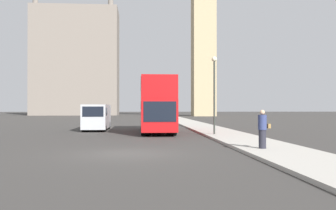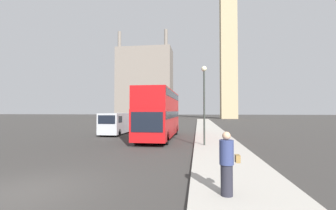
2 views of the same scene
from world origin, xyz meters
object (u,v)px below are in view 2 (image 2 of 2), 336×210
Objects in this scene: red_double_decker_bus at (160,112)px; clock_tower at (228,18)px; pedestrian at (227,164)px; white_van at (117,123)px; street_lamp at (204,93)px.

clock_tower is at bearing 76.40° from red_double_decker_bus.
pedestrian is at bearing -72.64° from red_double_decker_bus.
white_van is 18.69m from pedestrian.
clock_tower is 75.49m from pedestrian.
street_lamp is at bearing -48.30° from red_double_decker_bus.
clock_tower is 63.23m from white_van.
street_lamp is (3.81, -4.28, 1.35)m from red_double_decker_bus.
white_van is 11.67m from street_lamp.
pedestrian is at bearing -60.41° from white_van.
red_double_decker_bus is 1.82× the size of white_van.
pedestrian is at bearing -87.70° from street_lamp.
clock_tower is 36.94× the size of pedestrian.
white_van is at bearing 150.31° from red_double_decker_bus.
red_double_decker_bus is 5.92m from white_van.
red_double_decker_bus is 5.89m from street_lamp.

